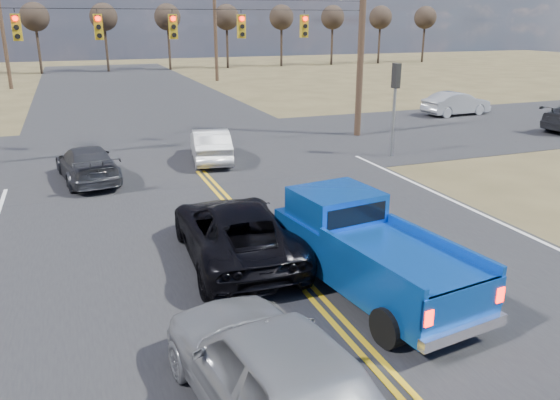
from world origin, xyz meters
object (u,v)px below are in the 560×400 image
object	(u,v)px
cross_car_east_near	(456,104)
silver_suv	(275,373)
pickup_truck	(367,251)
black_suv	(235,231)
white_car_queue	(210,145)
dgrey_car_queue	(87,164)

from	to	relation	value
cross_car_east_near	silver_suv	bearing A→B (deg)	132.58
pickup_truck	black_suv	bearing A→B (deg)	121.18
silver_suv	white_car_queue	distance (m)	15.74
silver_suv	dgrey_car_queue	bearing A→B (deg)	-89.63
white_car_queue	cross_car_east_near	size ratio (longest dim) A/B	0.96
dgrey_car_queue	cross_car_east_near	size ratio (longest dim) A/B	1.03
pickup_truck	silver_suv	xyz separation A→B (m)	(-3.21, -3.10, -0.11)
silver_suv	dgrey_car_queue	world-z (taller)	silver_suv
silver_suv	white_car_queue	xyz separation A→B (m)	(2.90, 15.47, -0.16)
white_car_queue	pickup_truck	bearing A→B (deg)	100.34
black_suv	cross_car_east_near	xyz separation A→B (m)	(18.65, 15.62, -0.02)
black_suv	cross_car_east_near	distance (m)	24.33
silver_suv	dgrey_car_queue	size ratio (longest dim) A/B	1.12
pickup_truck	white_car_queue	size ratio (longest dim) A/B	1.31
pickup_truck	white_car_queue	distance (m)	12.38
dgrey_car_queue	pickup_truck	bearing A→B (deg)	107.79
silver_suv	cross_car_east_near	bearing A→B (deg)	-140.31
dgrey_car_queue	cross_car_east_near	world-z (taller)	cross_car_east_near
black_suv	cross_car_east_near	size ratio (longest dim) A/B	1.22
pickup_truck	cross_car_east_near	xyz separation A→B (m)	(16.54, 18.24, -0.24)
black_suv	white_car_queue	size ratio (longest dim) A/B	1.27
white_car_queue	dgrey_car_queue	xyz separation A→B (m)	(-4.87, -1.30, -0.04)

